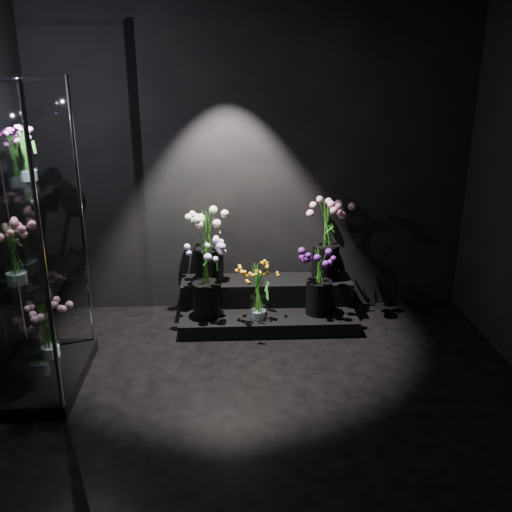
{
  "coord_description": "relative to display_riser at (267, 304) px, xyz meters",
  "views": [
    {
      "loc": [
        -0.23,
        -3.2,
        2.36
      ],
      "look_at": [
        -0.03,
        1.2,
        0.8
      ],
      "focal_mm": 40.0,
      "sensor_mm": 36.0,
      "label": 1
    }
  ],
  "objects": [
    {
      "name": "wall_back",
      "position": [
        -0.1,
        0.32,
        1.25
      ],
      "size": [
        4.0,
        0.0,
        4.0
      ],
      "primitive_type": "plane",
      "rotation": [
        1.57,
        0.0,
        0.0
      ],
      "color": "black",
      "rests_on": "floor"
    },
    {
      "name": "bouquet_case_magenta",
      "position": [
        -1.73,
        -0.88,
        1.57
      ],
      "size": [
        0.22,
        0.22,
        0.38
      ],
      "rotation": [
        0.0,
        0.0,
        0.07
      ],
      "color": "white",
      "rests_on": "display_case"
    },
    {
      "name": "bouquet_case_base_pink",
      "position": [
        -1.76,
        -0.83,
        0.21
      ],
      "size": [
        0.44,
        0.44,
        0.47
      ],
      "rotation": [
        0.0,
        0.0,
        0.42
      ],
      "color": "white",
      "rests_on": "display_case"
    },
    {
      "name": "bouquet_purple",
      "position": [
        0.45,
        -0.19,
        0.33
      ],
      "size": [
        0.39,
        0.39,
        0.61
      ],
      "rotation": [
        0.0,
        0.0,
        0.25
      ],
      "color": "black",
      "rests_on": "display_riser"
    },
    {
      "name": "wall_front",
      "position": [
        -0.1,
        -3.68,
        1.25
      ],
      "size": [
        4.0,
        0.0,
        4.0
      ],
      "primitive_type": "plane",
      "rotation": [
        -1.57,
        0.0,
        0.0
      ],
      "color": "black",
      "rests_on": "floor"
    },
    {
      "name": "display_riser",
      "position": [
        0.0,
        0.0,
        0.0
      ],
      "size": [
        1.6,
        0.71,
        0.36
      ],
      "color": "black",
      "rests_on": "floor"
    },
    {
      "name": "bouquet_pink_roses",
      "position": [
        0.55,
        0.1,
        0.64
      ],
      "size": [
        0.39,
        0.39,
        0.77
      ],
      "rotation": [
        0.0,
        0.0,
        0.12
      ],
      "color": "black",
      "rests_on": "display_riser"
    },
    {
      "name": "floor",
      "position": [
        -0.1,
        -1.68,
        -0.15
      ],
      "size": [
        4.0,
        4.0,
        0.0
      ],
      "primitive_type": "plane",
      "color": "black",
      "rests_on": "ground"
    },
    {
      "name": "display_case",
      "position": [
        -1.77,
        -1.04,
        0.97
      ],
      "size": [
        0.61,
        1.01,
        2.23
      ],
      "color": "black",
      "rests_on": "floor"
    },
    {
      "name": "bouquet_case_pink",
      "position": [
        -1.8,
        -1.18,
        0.95
      ],
      "size": [
        0.34,
        0.34,
        0.44
      ],
      "rotation": [
        0.0,
        0.0,
        -0.09
      ],
      "color": "white",
      "rests_on": "display_case"
    },
    {
      "name": "bouquet_cream_roses",
      "position": [
        -0.53,
        0.08,
        0.61
      ],
      "size": [
        0.5,
        0.5,
        0.69
      ],
      "rotation": [
        0.0,
        0.0,
        0.3
      ],
      "color": "black",
      "rests_on": "display_riser"
    },
    {
      "name": "bouquet_orange_bells",
      "position": [
        -0.1,
        -0.28,
        0.25
      ],
      "size": [
        0.34,
        0.34,
        0.51
      ],
      "rotation": [
        0.0,
        0.0,
        0.33
      ],
      "color": "white",
      "rests_on": "display_riser"
    },
    {
      "name": "bouquet_lilac",
      "position": [
        -0.55,
        -0.2,
        0.41
      ],
      "size": [
        0.45,
        0.45,
        0.74
      ],
      "rotation": [
        0.0,
        0.0,
        0.3
      ],
      "color": "black",
      "rests_on": "display_riser"
    }
  ]
}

